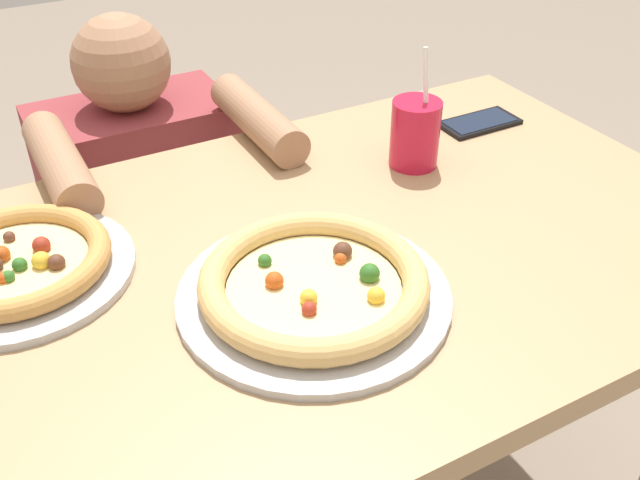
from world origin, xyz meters
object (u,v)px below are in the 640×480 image
object	(u,v)px
pizza_far	(18,264)
cell_phone	(479,123)
drink_cup_colored	(415,133)
pizza_near	(314,286)
diner_seated	(153,247)

from	to	relation	value
pizza_far	cell_phone	xyz separation A→B (m)	(0.84, 0.07, -0.02)
pizza_far	drink_cup_colored	world-z (taller)	drink_cup_colored
pizza_far	pizza_near	bearing A→B (deg)	-35.85
pizza_far	cell_phone	distance (m)	0.84
cell_phone	diner_seated	size ratio (longest dim) A/B	0.16
cell_phone	pizza_far	bearing A→B (deg)	-175.58
cell_phone	diner_seated	bearing A→B (deg)	145.84
pizza_near	cell_phone	size ratio (longest dim) A/B	2.37
pizza_near	pizza_far	bearing A→B (deg)	144.15
drink_cup_colored	diner_seated	distance (m)	0.69
pizza_near	diner_seated	xyz separation A→B (m)	(-0.04, 0.68, -0.35)
pizza_near	cell_phone	world-z (taller)	pizza_near
drink_cup_colored	cell_phone	size ratio (longest dim) A/B	1.34
diner_seated	pizza_far	bearing A→B (deg)	-122.40
pizza_near	cell_phone	bearing A→B (deg)	30.29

